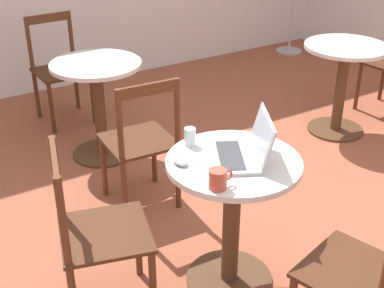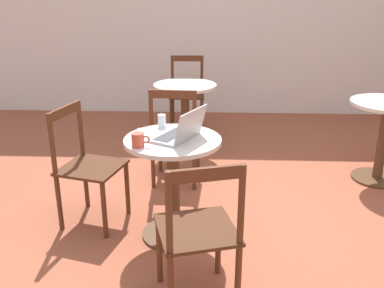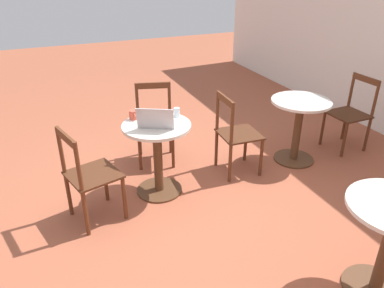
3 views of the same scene
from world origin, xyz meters
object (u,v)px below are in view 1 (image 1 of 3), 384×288
Objects in this scene: chair_far_front at (141,143)px; mug at (218,179)px; cafe_table_mid at (343,74)px; chair_near_front at (365,278)px; cafe_table_near at (232,202)px; cafe_table_far at (98,93)px; chair_near_left at (96,234)px; chair_far_back at (60,70)px; drinking_glass at (190,137)px; mouse at (180,161)px; laptop at (243,150)px.

chair_far_front reaches higher than mug.
cafe_table_mid is at bearing 4.24° from chair_far_front.
chair_near_front is 0.75m from mug.
chair_near_front reaches higher than cafe_table_near.
chair_near_left is at bearing -113.26° from cafe_table_far.
chair_near_left is (-2.51, -0.87, -0.06)m from cafe_table_mid.
chair_near_left reaches higher than cafe_table_far.
chair_far_back is at bearing 142.38° from cafe_table_mid.
chair_near_front is 9.68× the size of drinking_glass.
drinking_glass is at bearing 45.27° from mouse.
mouse is 1.07× the size of drinking_glass.
cafe_table_near is 1.76× the size of laptop.
cafe_table_far is 2.41m from chair_near_front.
chair_far_back is at bearing 91.73° from cafe_table_far.
chair_far_front is 7.65× the size of mug.
chair_far_front reaches higher than cafe_table_far.
drinking_glass reaches higher than cafe_table_mid.
chair_far_front is at bearing 50.04° from chair_near_left.
mug reaches higher than cafe_table_mid.
chair_far_front is 0.75m from drinking_glass.
mug is 0.43m from drinking_glass.
cafe_table_near is 1.00× the size of cafe_table_mid.
mouse is at bearing -134.73° from drinking_glass.
chair_near_left is (-0.67, 0.18, -0.06)m from cafe_table_near.
cafe_table_mid is 0.83× the size of chair_far_front.
chair_near_front is at bearing -72.63° from drinking_glass.
chair_near_front is 1.24m from chair_near_left.
chair_far_back is (-0.02, 0.80, -0.06)m from cafe_table_far.
laptop is 3.60× the size of mug.
chair_far_back is at bearing 86.41° from mug.
drinking_glass is at bearing -157.56° from cafe_table_mid.
cafe_table_near is at bearing 171.01° from laptop.
mouse is at bearing -98.05° from cafe_table_far.
laptop is (0.09, -2.51, 0.34)m from chair_far_back.
chair_near_left reaches higher than mouse.
chair_near_left is at bearing 169.66° from mouse.
chair_near_front is at bearing -84.96° from cafe_table_far.
chair_far_front is at bearing 98.99° from chair_near_front.
cafe_table_mid and cafe_table_far have the same top height.
mouse is at bearing 158.74° from laptop.
mug is (0.03, -0.27, 0.03)m from mouse.
chair_far_front reaches higher than drinking_glass.
mouse is at bearing -94.80° from chair_far_back.
drinking_glass is at bearing 6.45° from chair_near_left.
cafe_table_mid is 1.00× the size of cafe_table_far.
cafe_table_mid is 1.91m from chair_far_front.
chair_far_front is 2.13× the size of laptop.
drinking_glass is (-0.15, 0.25, 0.00)m from laptop.
chair_near_front is at bearing -133.25° from cafe_table_mid.
mug is (-0.19, -1.86, 0.29)m from cafe_table_far.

